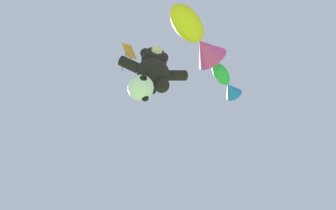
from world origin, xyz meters
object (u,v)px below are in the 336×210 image
(fish_kite_emerald, at_px, (226,82))
(fish_kite_goldfin, at_px, (197,37))
(soccer_ball_kite, at_px, (141,88))
(diamond_kite, at_px, (129,54))
(teddy_bear_kite, at_px, (153,69))

(fish_kite_emerald, relative_size, fish_kite_goldfin, 0.65)
(soccer_ball_kite, height_order, fish_kite_emerald, fish_kite_emerald)
(fish_kite_emerald, height_order, fish_kite_goldfin, fish_kite_emerald)
(soccer_ball_kite, xyz_separation_m, diamond_kite, (-0.56, 0.56, 3.24))
(soccer_ball_kite, bearing_deg, fish_kite_emerald, 1.93)
(soccer_ball_kite, xyz_separation_m, fish_kite_emerald, (3.00, 0.10, 1.88))
(fish_kite_goldfin, bearing_deg, teddy_bear_kite, 121.84)
(teddy_bear_kite, distance_m, fish_kite_emerald, 2.65)
(soccer_ball_kite, relative_size, fish_kite_goldfin, 0.39)
(teddy_bear_kite, bearing_deg, diamond_kite, 155.00)
(soccer_ball_kite, relative_size, fish_kite_emerald, 0.59)
(diamond_kite, bearing_deg, fish_kite_goldfin, -46.85)
(diamond_kite, bearing_deg, soccer_ball_kite, -45.03)
(teddy_bear_kite, xyz_separation_m, fish_kite_goldfin, (1.02, -1.64, -0.40))
(teddy_bear_kite, distance_m, fish_kite_goldfin, 1.97)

